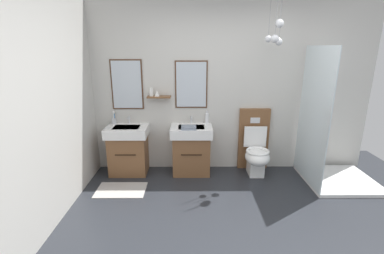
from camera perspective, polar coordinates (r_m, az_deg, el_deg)
ground_plane at (r=3.22m, az=11.09°, el=-22.11°), size 5.63×5.01×0.10m
wall_back at (r=4.39m, az=7.30°, el=8.40°), size 4.43×0.66×2.68m
wall_left at (r=2.98m, az=-31.99°, el=2.28°), size 0.12×3.81×2.68m
bath_mat at (r=4.09m, az=-14.40°, el=-12.47°), size 0.68×0.44×0.01m
vanity_sink_left at (r=4.45m, az=-12.98°, el=-4.37°), size 0.63×0.48×0.76m
tap_on_left_sink at (r=4.48m, az=-12.86°, el=1.59°), size 0.03×0.13×0.11m
vanity_sink_right at (r=4.34m, az=-0.14°, el=-4.46°), size 0.63×0.48×0.76m
tap_on_right_sink at (r=4.37m, az=-0.15°, el=1.65°), size 0.03×0.13×0.11m
toilet at (r=4.46m, az=12.90°, el=-4.62°), size 0.48×0.62×1.00m
toothbrush_cup at (r=4.53m, az=-15.80°, el=1.38°), size 0.07×0.07×0.21m
soap_dispenser at (r=4.37m, az=3.07°, el=1.84°), size 0.06×0.06×0.20m
folded_hand_towel at (r=4.08m, az=-0.70°, el=-0.11°), size 0.22×0.16×0.04m
shower_tray at (r=4.50m, az=26.42°, el=-5.51°), size 0.99×0.95×1.95m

